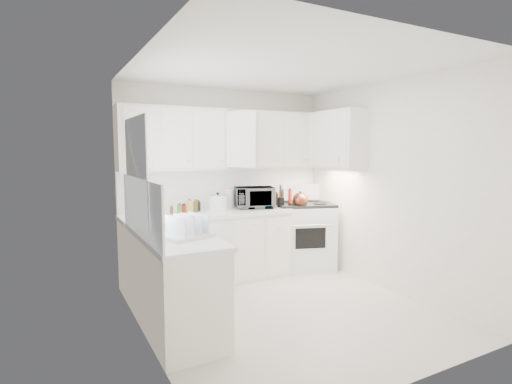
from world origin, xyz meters
TOP-DOWN VIEW (x-y plane):
  - floor at (0.00, 0.00)m, footprint 3.20×3.20m
  - ceiling at (0.00, 0.00)m, footprint 3.20×3.20m
  - wall_back at (0.00, 1.60)m, footprint 3.00×0.00m
  - wall_front at (0.00, -1.60)m, footprint 3.00×0.00m
  - wall_left at (-1.50, 0.00)m, footprint 0.00×3.20m
  - wall_right at (1.50, 0.00)m, footprint 0.00×3.20m
  - window_blinds at (-1.48, 0.35)m, footprint 0.06×0.96m
  - lower_cabinets_back at (-0.39, 1.30)m, footprint 2.22×0.60m
  - lower_cabinets_left at (-1.20, 0.20)m, footprint 0.60×1.60m
  - countertop_back at (-0.39, 1.29)m, footprint 2.24×0.64m
  - countertop_left at (-1.19, 0.20)m, footprint 0.64×1.62m
  - backsplash_back at (0.00, 1.59)m, footprint 2.98×0.02m
  - backsplash_left at (-1.49, 0.20)m, footprint 0.02×1.60m
  - upper_cabinets_back at (0.00, 1.44)m, footprint 3.00×0.33m
  - upper_cabinets_right at (1.33, 0.82)m, footprint 0.33×0.90m
  - sink at (-1.19, 0.55)m, footprint 0.42×0.38m
  - stove at (1.10, 1.25)m, footprint 0.99×0.89m
  - tea_kettle at (0.92, 1.09)m, footprint 0.32×0.30m
  - frying_pan at (1.28, 1.41)m, footprint 0.38×0.49m
  - microwave at (0.31, 1.33)m, footprint 0.59×0.43m
  - rice_cooker at (-0.24, 1.34)m, footprint 0.31×0.31m
  - paper_towel at (-0.01, 1.47)m, footprint 0.12×0.12m
  - utensil_crock at (0.68, 1.23)m, footprint 0.14×0.14m
  - dish_rack at (-1.13, -0.04)m, footprint 0.52×0.45m
  - spice_left_0 at (-0.85, 1.42)m, footprint 0.06×0.06m
  - spice_left_1 at (-0.78, 1.33)m, footprint 0.06×0.06m
  - spice_left_2 at (-0.70, 1.42)m, footprint 0.06×0.06m
  - spice_left_3 at (-0.62, 1.33)m, footprint 0.06×0.06m
  - spice_left_4 at (-0.55, 1.42)m, footprint 0.06×0.06m
  - spice_left_5 at (-0.47, 1.33)m, footprint 0.06×0.06m
  - sauce_right_0 at (0.58, 1.46)m, footprint 0.06×0.06m
  - sauce_right_1 at (0.64, 1.40)m, footprint 0.06×0.06m
  - sauce_right_2 at (0.69, 1.46)m, footprint 0.06×0.06m
  - sauce_right_3 at (0.74, 1.40)m, footprint 0.06×0.06m
  - sauce_right_4 at (0.80, 1.46)m, footprint 0.06×0.06m
  - sauce_right_5 at (0.85, 1.40)m, footprint 0.06×0.06m
  - sauce_right_6 at (0.91, 1.46)m, footprint 0.06×0.06m

SIDE VIEW (x-z plane):
  - floor at x=0.00m, z-range 0.00..0.00m
  - lower_cabinets_back at x=-0.39m, z-range 0.00..0.90m
  - lower_cabinets_left at x=-1.20m, z-range 0.00..0.90m
  - stove at x=1.10m, z-range 0.00..1.25m
  - countertop_back at x=-0.39m, z-range 0.90..0.95m
  - countertop_left at x=-1.19m, z-range 0.90..0.95m
  - frying_pan at x=1.28m, z-range 0.95..0.98m
  - spice_left_0 at x=-0.85m, z-range 0.95..1.08m
  - spice_left_1 at x=-0.78m, z-range 0.95..1.08m
  - spice_left_2 at x=-0.70m, z-range 0.95..1.08m
  - spice_left_3 at x=-0.62m, z-range 0.95..1.08m
  - spice_left_4 at x=-0.55m, z-range 0.95..1.08m
  - spice_left_5 at x=-0.47m, z-range 0.95..1.08m
  - sauce_right_0 at x=0.58m, z-range 0.95..1.14m
  - sauce_right_1 at x=0.64m, z-range 0.95..1.14m
  - sauce_right_2 at x=0.69m, z-range 0.95..1.14m
  - sauce_right_3 at x=0.74m, z-range 0.95..1.14m
  - sauce_right_4 at x=0.80m, z-range 0.95..1.14m
  - sauce_right_5 at x=0.85m, z-range 0.95..1.14m
  - sauce_right_6 at x=0.91m, z-range 0.95..1.14m
  - tea_kettle at x=0.92m, z-range 0.94..1.19m
  - sink at x=-1.19m, z-range 0.92..1.22m
  - dish_rack at x=-1.13m, z-range 0.95..1.19m
  - rice_cooker at x=-0.24m, z-range 0.95..1.20m
  - paper_towel at x=-0.01m, z-range 0.95..1.22m
  - utensil_crock at x=0.68m, z-range 0.95..1.28m
  - microwave at x=0.31m, z-range 0.95..1.31m
  - backsplash_back at x=0.00m, z-range 0.95..1.50m
  - backsplash_left at x=-1.49m, z-range 0.95..1.50m
  - wall_back at x=0.00m, z-range -0.20..2.80m
  - wall_front at x=0.00m, z-range -0.20..2.80m
  - wall_left at x=-1.50m, z-range -0.30..2.90m
  - wall_right at x=1.50m, z-range -0.30..2.90m
  - upper_cabinets_back at x=0.00m, z-range 1.10..1.90m
  - upper_cabinets_right at x=1.33m, z-range 1.10..1.90m
  - window_blinds at x=-1.48m, z-range 1.02..2.08m
  - ceiling at x=0.00m, z-range 2.60..2.60m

